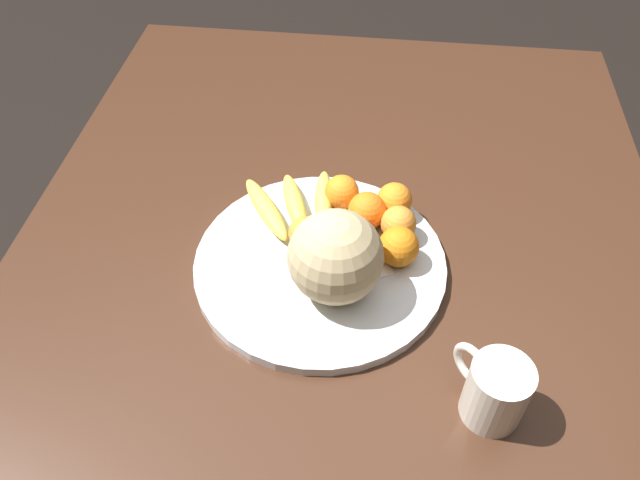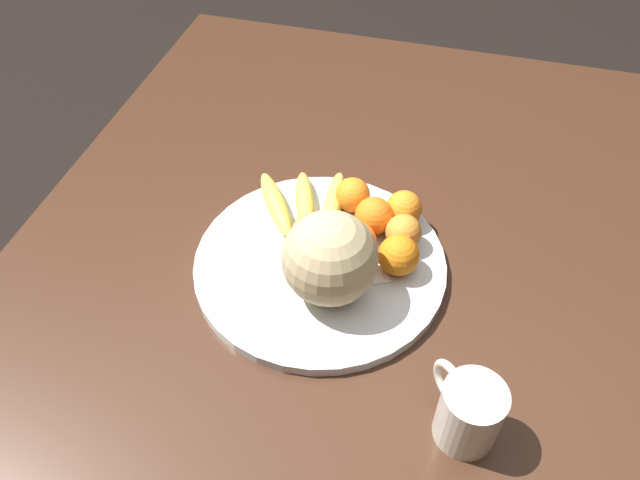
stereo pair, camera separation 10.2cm
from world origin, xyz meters
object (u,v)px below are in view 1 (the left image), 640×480
kitchen_table (339,278)px  orange_top_small (342,192)px  fruit_bowl (320,263)px  produce_tag (376,258)px  banana_bunch (293,205)px  orange_front_right (306,233)px  orange_front_left (367,211)px  orange_back_left (357,236)px  melon (333,257)px  orange_back_right (394,200)px  ceramic_mug (495,390)px  orange_side_extra (398,223)px  orange_mid_center (399,247)px

kitchen_table → orange_top_small: (0.09, 0.01, 0.13)m
fruit_bowl → produce_tag: produce_tag is taller
banana_bunch → orange_front_right: bearing=-176.2°
orange_front_left → orange_back_left: (-0.06, 0.01, -0.00)m
melon → orange_back_right: melon is taller
fruit_bowl → ceramic_mug: size_ratio=3.91×
fruit_bowl → orange_side_extra: 0.15m
kitchen_table → orange_back_left: size_ratio=25.16×
orange_back_right → ceramic_mug: 0.39m
orange_front_right → ceramic_mug: (-0.27, -0.30, 0.00)m
orange_back_right → orange_front_left: bearing=126.2°
orange_front_left → orange_back_right: bearing=-53.8°
orange_back_right → kitchen_table: bearing=132.6°
kitchen_table → banana_bunch: (0.06, 0.09, 0.12)m
orange_top_small → orange_side_extra: 0.12m
fruit_bowl → orange_top_small: bearing=-9.3°
fruit_bowl → orange_side_extra: (0.07, -0.13, 0.04)m
orange_back_right → orange_back_left: bearing=147.0°
kitchen_table → produce_tag: (-0.03, -0.06, 0.10)m
banana_bunch → orange_side_extra: size_ratio=3.14×
fruit_bowl → ceramic_mug: 0.36m
orange_back_right → ceramic_mug: (-0.36, -0.15, 0.00)m
orange_mid_center → orange_top_small: (0.12, 0.11, -0.00)m
orange_back_left → produce_tag: orange_back_left is taller
orange_mid_center → orange_top_small: size_ratio=1.09×
orange_back_right → fruit_bowl: bearing=137.5°
produce_tag → fruit_bowl: bearing=73.1°
orange_mid_center → kitchen_table: bearing=71.0°
melon → orange_front_left: (0.15, -0.04, -0.04)m
fruit_bowl → melon: melon is taller
orange_front_right → produce_tag: size_ratio=0.66×
orange_front_right → orange_top_small: bearing=-25.5°
orange_mid_center → orange_top_small: 0.16m
orange_front_left → orange_back_right: 0.06m
kitchen_table → orange_top_small: size_ratio=23.35×
melon → ceramic_mug: melon is taller
orange_front_right → orange_mid_center: (-0.02, -0.16, 0.00)m
fruit_bowl → kitchen_table: bearing=-32.3°
orange_front_right → orange_back_right: orange_back_right is taller
kitchen_table → orange_back_right: 0.18m
orange_front_right → orange_mid_center: 0.16m
melon → banana_bunch: melon is taller
orange_back_right → produce_tag: (-0.11, 0.02, -0.03)m
fruit_bowl → banana_bunch: bearing=29.5°
orange_front_right → ceramic_mug: 0.40m
melon → banana_bunch: bearing=28.1°
fruit_bowl → melon: (-0.06, -0.03, 0.08)m
banana_bunch → orange_front_left: bearing=-116.0°
orange_front_right → orange_mid_center: size_ratio=0.86×
orange_front_right → produce_tag: orange_front_right is taller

